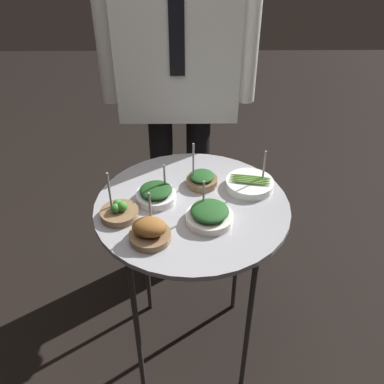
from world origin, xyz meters
The scene contains 9 objects.
ground_plane centered at (0.00, 0.00, 0.00)m, with size 8.00×8.00×0.00m, color black.
serving_cart centered at (0.00, 0.00, 0.72)m, with size 0.66×0.66×0.78m.
bowl_spinach_mid_left centered at (0.05, -0.09, 0.80)m, with size 0.15×0.15×0.13m.
bowl_broccoli_near_rim centered at (-0.23, -0.06, 0.80)m, with size 0.12×0.12×0.16m.
bowl_spinach_back_left centered at (0.04, 0.11, 0.80)m, with size 0.11×0.11×0.17m.
bowl_asparagus_front_left centered at (0.20, 0.09, 0.79)m, with size 0.17×0.17×0.14m.
bowl_spinach_mid_right centered at (-0.12, 0.03, 0.80)m, with size 0.14×0.14×0.12m.
bowl_roast_center centered at (-0.13, -0.17, 0.81)m, with size 0.13×0.13×0.15m.
waiter_figure centered at (-0.05, 0.55, 1.09)m, with size 0.64×0.24×1.72m.
Camera 1 is at (-0.01, -1.13, 1.66)m, focal length 40.00 mm.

